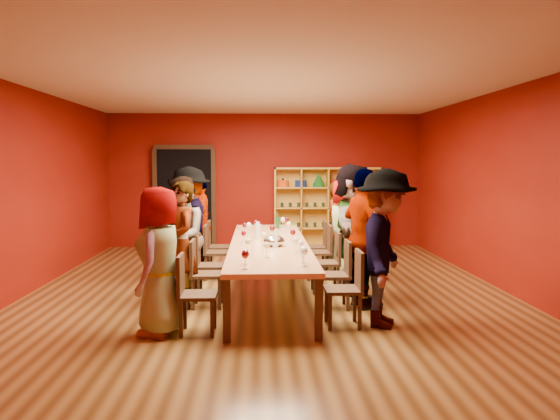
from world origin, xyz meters
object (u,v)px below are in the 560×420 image
object	(u,v)px
chair_person_left_2	(206,261)
person_right_4	(338,227)
chair_person_left_0	(191,290)
person_left_0	(160,261)
person_right_2	(353,228)
spittoon_bowl	(274,241)
shelving_unit	(327,204)
person_right_1	(364,239)
wine_bottle	(278,222)
chair_person_left_3	(212,249)
chair_person_right_2	(331,259)
chair_person_left_1	(201,270)
chair_person_right_1	(339,270)
person_right_0	(385,248)
person_left_3	(190,223)
person_left_1	(182,245)
chair_person_right_4	(319,243)
person_right_3	(344,229)
person_left_4	(199,224)
tasting_table	(269,246)
chair_person_left_4	(215,243)
person_left_2	(181,237)
chair_person_right_3	(323,249)

from	to	relation	value
chair_person_left_2	person_right_4	distance (m)	2.75
chair_person_left_0	person_left_0	size ratio (longest dim) A/B	0.54
person_right_2	spittoon_bowl	bearing A→B (deg)	130.59
chair_person_left_0	person_right_2	size ratio (longest dim) A/B	0.47
chair_person_left_2	shelving_unit	bearing A→B (deg)	62.46
person_right_1	wine_bottle	bearing A→B (deg)	4.48
chair_person_left_3	person_right_2	size ratio (longest dim) A/B	0.47
chair_person_right_2	person_right_2	size ratio (longest dim) A/B	0.47
chair_person_left_1	person_right_2	size ratio (longest dim) A/B	0.47
chair_person_right_2	chair_person_left_2	bearing A→B (deg)	-175.31
chair_person_right_1	wine_bottle	world-z (taller)	wine_bottle
person_right_0	person_left_3	bearing A→B (deg)	64.16
shelving_unit	wine_bottle	size ratio (longest dim) A/B	8.38
person_left_1	person_right_4	world-z (taller)	person_left_1
chair_person_right_2	chair_person_left_0	bearing A→B (deg)	-134.02
chair_person_right_4	person_right_3	bearing A→B (deg)	-60.15
person_left_0	wine_bottle	world-z (taller)	person_left_0
person_left_4	chair_person_right_1	size ratio (longest dim) A/B	1.89
tasting_table	chair_person_left_3	world-z (taller)	chair_person_left_3
person_left_1	person_left_3	size ratio (longest dim) A/B	0.90
person_right_0	chair_person_right_4	distance (m)	3.27
person_left_3	chair_person_left_4	xyz separation A→B (m)	(0.37, 0.61, -0.43)
shelving_unit	person_right_1	distance (m)	5.15
chair_person_left_2	person_left_3	distance (m)	1.28
chair_person_left_2	wine_bottle	distance (m)	2.13
person_left_4	chair_person_left_3	bearing A→B (deg)	17.83
shelving_unit	chair_person_right_1	world-z (taller)	shelving_unit
person_right_2	person_left_2	bearing A→B (deg)	115.86
person_right_1	shelving_unit	bearing A→B (deg)	-19.95
chair_person_right_4	spittoon_bowl	bearing A→B (deg)	-113.85
chair_person_right_1	chair_person_right_3	size ratio (longest dim) A/B	1.00
chair_person_left_3	person_left_3	xyz separation A→B (m)	(-0.37, -0.00, 0.43)
chair_person_left_3	chair_person_right_3	distance (m)	1.82
spittoon_bowl	wine_bottle	distance (m)	2.03
chair_person_left_2	person_right_0	world-z (taller)	person_right_0
chair_person_right_2	wine_bottle	bearing A→B (deg)	113.82
tasting_table	wine_bottle	bearing A→B (deg)	83.67
tasting_table	person_left_3	distance (m)	1.66
person_left_2	person_right_3	bearing A→B (deg)	107.72
person_left_4	person_right_1	bearing A→B (deg)	38.21
chair_person_left_1	chair_person_right_3	xyz separation A→B (m)	(1.82, 1.69, 0.00)
chair_person_right_1	person_right_2	xyz separation A→B (m)	(0.32, 0.88, 0.45)
shelving_unit	person_right_0	xyz separation A→B (m)	(-0.07, -5.96, -0.06)
tasting_table	chair_person_left_0	xyz separation A→B (m)	(-0.91, -1.84, -0.20)
person_left_0	chair_person_left_3	xyz separation A→B (m)	(0.34, 2.88, -0.33)
chair_person_left_3	person_right_0	xyz separation A→B (m)	(2.23, -2.69, 0.43)
chair_person_left_3	person_right_4	distance (m)	2.24
person_left_1	person_right_3	bearing A→B (deg)	103.13
person_right_1	chair_person_right_2	distance (m)	1.03
chair_person_right_1	spittoon_bowl	xyz separation A→B (m)	(-0.85, 0.49, 0.32)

